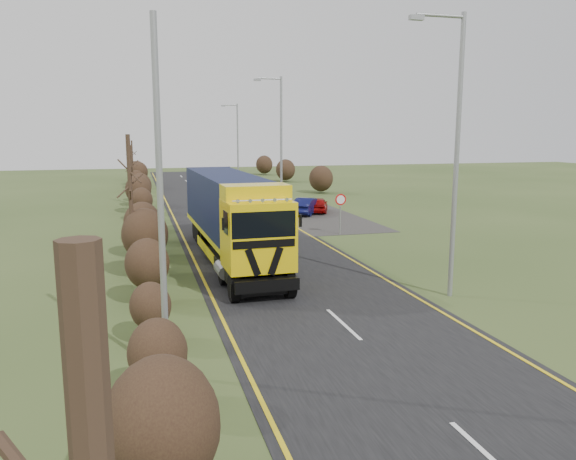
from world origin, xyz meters
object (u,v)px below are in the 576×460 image
at_px(car_blue_sedan, 307,206).
at_px(car_red_hatchback, 318,205).
at_px(streetlight_near, 454,144).
at_px(lorry, 231,212).
at_px(speed_sign, 340,206).

bearing_deg(car_blue_sedan, car_red_hatchback, -112.19).
height_order(car_blue_sedan, streetlight_near, streetlight_near).
distance_m(car_red_hatchback, streetlight_near, 23.36).
xyz_separation_m(car_red_hatchback, car_blue_sedan, (-1.12, -0.73, 0.04)).
relative_size(lorry, car_blue_sedan, 3.92).
distance_m(lorry, car_red_hatchback, 17.28).
height_order(lorry, car_red_hatchback, lorry).
distance_m(lorry, speed_sign, 9.13).
xyz_separation_m(lorry, streetlight_near, (6.85, -8.17, 3.32)).
relative_size(car_red_hatchback, car_blue_sedan, 0.90).
distance_m(lorry, streetlight_near, 11.17).
bearing_deg(car_blue_sedan, speed_sign, 120.73).
bearing_deg(lorry, car_red_hatchback, 56.00).
relative_size(lorry, car_red_hatchback, 4.36).
bearing_deg(car_blue_sedan, lorry, 94.06).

